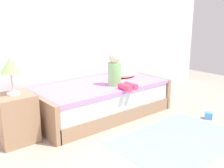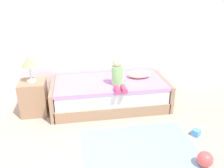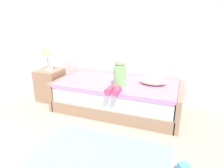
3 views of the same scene
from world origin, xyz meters
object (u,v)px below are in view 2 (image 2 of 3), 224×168
object	(u,v)px
child_figure	(118,75)
toy_ball	(205,159)
table_lamp	(29,63)
toy_block	(196,133)
bed	(110,94)
nightstand	(34,97)
pillow	(139,74)

from	to	relation	value
child_figure	toy_ball	size ratio (longest dim) A/B	2.56
table_lamp	toy_block	xyz separation A→B (m)	(2.49, -1.13, -0.88)
table_lamp	toy_block	bearing A→B (deg)	-24.33
bed	nightstand	bearing A→B (deg)	-178.42
table_lamp	nightstand	bearing A→B (deg)	0.00
table_lamp	toy_ball	xyz separation A→B (m)	(2.28, -1.73, -0.84)
nightstand	child_figure	size ratio (longest dim) A/B	1.18
bed	table_lamp	distance (m)	1.52
toy_ball	table_lamp	bearing A→B (deg)	142.76
table_lamp	child_figure	world-z (taller)	table_lamp
nightstand	table_lamp	xyz separation A→B (m)	(0.00, 0.00, 0.64)
table_lamp	toy_block	world-z (taller)	table_lamp
child_figure	toy_ball	world-z (taller)	child_figure
toy_ball	toy_block	distance (m)	0.64
table_lamp	child_figure	distance (m)	1.48
toy_block	pillow	bearing A→B (deg)	113.85
nightstand	pillow	world-z (taller)	pillow
child_figure	pillow	world-z (taller)	child_figure
table_lamp	pillow	world-z (taller)	table_lamp
table_lamp	pillow	xyz separation A→B (m)	(1.93, 0.14, -0.37)
bed	nightstand	world-z (taller)	nightstand
table_lamp	child_figure	size ratio (longest dim) A/B	0.88
nightstand	pillow	bearing A→B (deg)	4.07
toy_ball	toy_block	size ratio (longest dim) A/B	1.91
table_lamp	pillow	size ratio (longest dim) A/B	1.02
child_figure	pillow	xyz separation A→B (m)	(0.48, 0.33, -0.14)
bed	nightstand	distance (m)	1.35
toy_block	bed	bearing A→B (deg)	134.40
pillow	toy_block	size ratio (longest dim) A/B	4.22
nightstand	table_lamp	size ratio (longest dim) A/B	1.33
toy_ball	toy_block	xyz separation A→B (m)	(0.21, 0.61, -0.05)
bed	child_figure	distance (m)	0.52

